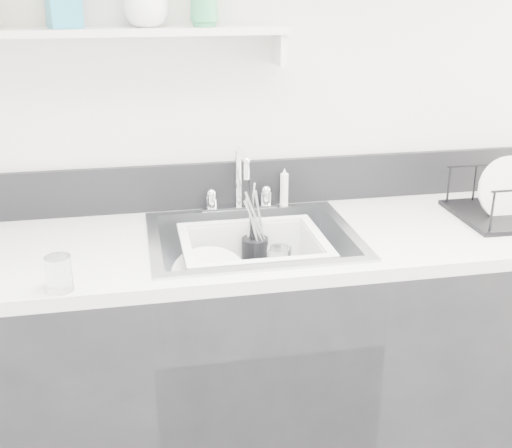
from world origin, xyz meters
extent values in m
cube|color=silver|center=(0.00, 1.49, 1.30)|extent=(3.50, 0.02, 2.60)
cube|color=black|center=(0.00, 1.19, 0.44)|extent=(3.20, 0.62, 0.88)
cube|color=white|center=(0.00, 1.19, 0.90)|extent=(3.20, 0.62, 0.04)
cube|color=black|center=(0.00, 1.49, 1.00)|extent=(3.20, 0.02, 0.16)
cube|color=silver|center=(0.00, 1.44, 0.93)|extent=(0.26, 0.06, 0.02)
cylinder|color=silver|center=(-0.10, 1.44, 0.96)|extent=(0.04, 0.04, 0.05)
cylinder|color=silver|center=(0.10, 1.44, 0.96)|extent=(0.04, 0.04, 0.05)
cylinder|color=silver|center=(0.00, 1.44, 1.03)|extent=(0.02, 0.02, 0.20)
cylinder|color=silver|center=(0.00, 1.37, 1.14)|extent=(0.02, 0.15, 0.02)
cylinder|color=white|center=(0.16, 1.44, 0.99)|extent=(0.03, 0.03, 0.14)
cube|color=silver|center=(-0.35, 1.42, 1.52)|extent=(1.00, 0.16, 0.02)
cube|color=silver|center=(0.13, 1.42, 1.46)|extent=(0.02, 0.14, 0.10)
cylinder|color=white|center=(-0.14, 1.14, 0.78)|extent=(0.25, 0.25, 0.02)
cylinder|color=white|center=(-0.13, 1.15, 0.79)|extent=(0.24, 0.24, 0.02)
cylinder|color=white|center=(-0.15, 1.14, 0.83)|extent=(0.28, 0.27, 0.10)
cylinder|color=black|center=(0.02, 1.28, 0.82)|extent=(0.09, 0.09, 0.11)
cylinder|color=silver|center=(0.01, 1.29, 0.92)|extent=(0.01, 0.05, 0.22)
cylinder|color=silver|center=(0.04, 1.27, 0.91)|extent=(0.02, 0.04, 0.19)
cylinder|color=black|center=(0.01, 1.28, 0.94)|extent=(0.01, 0.06, 0.24)
cylinder|color=white|center=(0.08, 1.19, 0.82)|extent=(0.10, 0.10, 0.11)
cylinder|color=white|center=(-0.55, 0.92, 0.97)|extent=(0.07, 0.07, 0.09)
imported|color=white|center=(0.09, 1.12, 0.78)|extent=(0.12, 0.12, 0.03)
camera|label=1|loc=(-0.35, -0.62, 1.66)|focal=45.00mm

